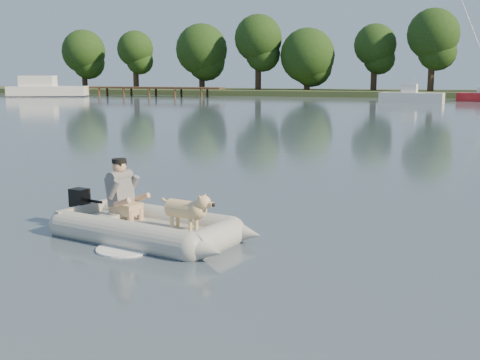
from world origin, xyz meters
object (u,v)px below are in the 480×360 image
(dock, at_px, (144,92))
(motorboat, at_px, (412,90))
(dinghy, at_px, (151,204))
(dog, at_px, (184,212))
(man, at_px, (121,188))
(cabin_cruiser, at_px, (48,86))

(dock, bearing_deg, motorboat, -10.87)
(dinghy, distance_m, motorboat, 46.33)
(dog, distance_m, motorboat, 46.40)
(man, xyz_separation_m, motorboat, (3.22, 46.05, 0.35))
(dog, distance_m, cabin_cruiser, 60.08)
(dinghy, height_order, motorboat, motorboat)
(dog, height_order, motorboat, motorboat)
(motorboat, bearing_deg, dinghy, -86.10)
(dog, bearing_deg, dinghy, -175.43)
(man, bearing_deg, motorboat, 100.09)
(dog, bearing_deg, dock, 130.88)
(man, distance_m, dog, 1.26)
(dinghy, xyz_separation_m, cabin_cruiser, (-35.21, 48.15, 0.58))
(dog, relative_size, motorboat, 0.15)
(dinghy, xyz_separation_m, dog, (0.59, -0.10, -0.06))
(dinghy, relative_size, dog, 5.17)
(dock, distance_m, motorboat, 28.67)
(dock, xyz_separation_m, cabin_cruiser, (-9.67, -3.50, 0.60))
(man, height_order, cabin_cruiser, cabin_cruiser)
(dinghy, xyz_separation_m, man, (-0.61, 0.20, 0.17))
(dinghy, bearing_deg, cabin_cruiser, 140.27)
(dog, xyz_separation_m, motorboat, (2.02, 46.35, 0.59))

